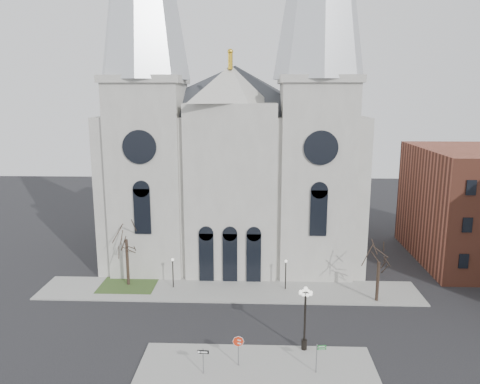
{
  "coord_description": "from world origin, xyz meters",
  "views": [
    {
      "loc": [
        2.96,
        -35.21,
        20.43
      ],
      "look_at": [
        1.3,
        8.0,
        11.37
      ],
      "focal_mm": 35.0,
      "sensor_mm": 36.0,
      "label": 1
    }
  ],
  "objects_px": {
    "stop_sign": "(238,344)",
    "one_way_sign": "(203,357)",
    "globe_lamp": "(305,310)",
    "street_name_sign": "(318,356)"
  },
  "relations": [
    {
      "from": "stop_sign",
      "to": "street_name_sign",
      "type": "xyz_separation_m",
      "value": [
        5.9,
        -0.72,
        -0.39
      ]
    },
    {
      "from": "street_name_sign",
      "to": "one_way_sign",
      "type": "bearing_deg",
      "value": 176.26
    },
    {
      "from": "globe_lamp",
      "to": "street_name_sign",
      "type": "distance_m",
      "value": 3.87
    },
    {
      "from": "globe_lamp",
      "to": "stop_sign",
      "type": "bearing_deg",
      "value": -154.57
    },
    {
      "from": "one_way_sign",
      "to": "stop_sign",
      "type": "bearing_deg",
      "value": 27.37
    },
    {
      "from": "one_way_sign",
      "to": "globe_lamp",
      "type": "bearing_deg",
      "value": 28.13
    },
    {
      "from": "globe_lamp",
      "to": "one_way_sign",
      "type": "distance_m",
      "value": 8.83
    },
    {
      "from": "street_name_sign",
      "to": "stop_sign",
      "type": "bearing_deg",
      "value": 166.39
    },
    {
      "from": "stop_sign",
      "to": "street_name_sign",
      "type": "height_order",
      "value": "stop_sign"
    },
    {
      "from": "stop_sign",
      "to": "one_way_sign",
      "type": "distance_m",
      "value": 2.83
    }
  ]
}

